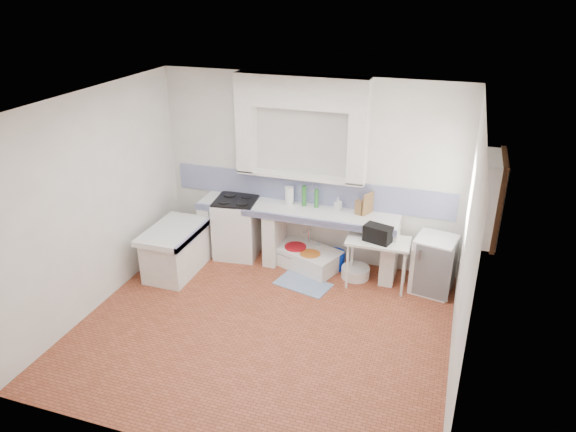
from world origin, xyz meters
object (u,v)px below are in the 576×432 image
(fridge, at_px, (434,264))
(side_table, at_px, (377,263))
(sink, at_px, (305,257))
(stove, at_px, (237,228))

(fridge, bearing_deg, side_table, -159.28)
(sink, xyz_separation_m, fridge, (1.88, -0.11, 0.27))
(fridge, bearing_deg, sink, -172.61)
(sink, bearing_deg, side_table, 8.67)
(stove, relative_size, fridge, 1.12)
(sink, height_order, fridge, fridge)
(fridge, bearing_deg, stove, -171.48)
(side_table, xyz_separation_m, fridge, (0.76, 0.13, 0.04))
(side_table, relative_size, fridge, 1.08)
(side_table, bearing_deg, fridge, 8.21)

